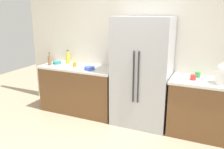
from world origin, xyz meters
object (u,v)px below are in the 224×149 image
at_px(rice_cooker, 224,74).
at_px(cup_a, 75,65).
at_px(bowl_b, 90,68).
at_px(cup_b, 193,77).
at_px(bottle_a, 50,60).
at_px(cup_c, 198,75).
at_px(bowl_a, 57,63).
at_px(refrigerator, 142,73).
at_px(bottle_b, 68,58).

height_order(rice_cooker, cup_a, rice_cooker).
xyz_separation_m(rice_cooker, bowl_b, (-2.21, -0.06, -0.12)).
relative_size(cup_a, cup_b, 0.90).
distance_m(bottle_a, cup_c, 2.74).
distance_m(bowl_a, bowl_b, 0.85).
bearing_deg(cup_c, refrigerator, -169.86).
relative_size(cup_b, cup_c, 1.00).
bearing_deg(bowl_a, cup_b, -1.34).
relative_size(bottle_a, bowl_a, 1.52).
xyz_separation_m(bottle_a, bottle_b, (0.23, 0.29, 0.01)).
bearing_deg(cup_b, bottle_b, 175.26).
xyz_separation_m(rice_cooker, bowl_a, (-3.04, 0.10, -0.13)).
bearing_deg(refrigerator, rice_cooker, -2.81).
distance_m(cup_c, bowl_b, 1.85).
bearing_deg(cup_c, bottle_a, -174.50).
distance_m(rice_cooker, bowl_b, 2.21).
relative_size(refrigerator, bowl_a, 11.12).
bearing_deg(rice_cooker, refrigerator, 177.19).
xyz_separation_m(bottle_b, bowl_b, (0.66, -0.30, -0.08)).
xyz_separation_m(rice_cooker, cup_c, (-0.38, 0.22, -0.11)).
relative_size(bottle_b, bowl_b, 1.45).
bearing_deg(cup_a, cup_c, 4.42).
bearing_deg(cup_b, bowl_b, -176.95).
distance_m(cup_a, bowl_a, 0.46).
relative_size(rice_cooker, bottle_a, 1.26).
xyz_separation_m(bottle_a, cup_a, (0.52, 0.09, -0.06)).
bearing_deg(bottle_b, refrigerator, -6.38).
relative_size(bottle_a, cup_a, 3.13).
bearing_deg(refrigerator, bowl_b, -172.95).
distance_m(refrigerator, bowl_b, 0.96).
bearing_deg(cup_c, bowl_b, -171.45).
distance_m(refrigerator, bottle_a, 1.85).
xyz_separation_m(bottle_a, cup_b, (2.68, 0.08, -0.06)).
bearing_deg(rice_cooker, cup_b, 174.75).
distance_m(bottle_b, cup_c, 2.50).
height_order(rice_cooker, bottle_b, rice_cooker).
distance_m(bottle_b, cup_b, 2.45).
height_order(cup_b, cup_c, cup_c).
bearing_deg(cup_a, rice_cooker, -1.08).
distance_m(refrigerator, bowl_a, 1.78).
bearing_deg(bowl_b, bottle_a, 179.19).
relative_size(cup_c, bowl_b, 0.48).
bearing_deg(rice_cooker, bottle_b, 175.18).
xyz_separation_m(refrigerator, bowl_b, (-0.95, -0.12, 0.01)).
bearing_deg(bottle_a, cup_b, 1.76).
bearing_deg(refrigerator, cup_c, 10.14).
bearing_deg(cup_c, cup_a, -175.58).
xyz_separation_m(bottle_b, cup_b, (2.44, -0.20, -0.07)).
bearing_deg(bowl_b, refrigerator, 7.05).
bearing_deg(refrigerator, cup_a, -179.44).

